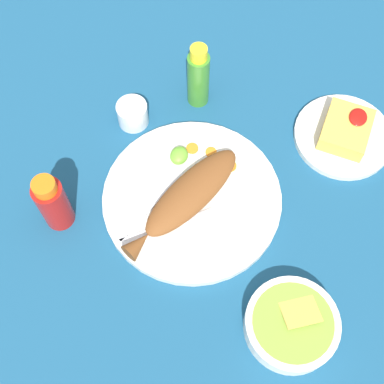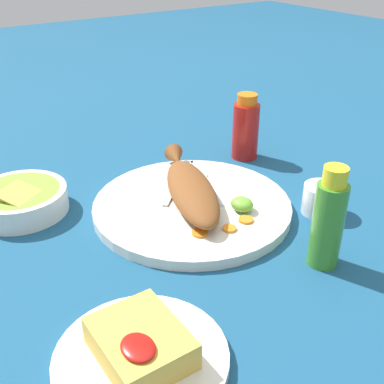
% 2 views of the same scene
% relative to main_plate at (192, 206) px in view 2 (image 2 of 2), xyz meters
% --- Properties ---
extents(ground_plane, '(4.00, 4.00, 0.00)m').
position_rel_main_plate_xyz_m(ground_plane, '(0.00, 0.00, -0.01)').
color(ground_plane, navy).
extents(main_plate, '(0.35, 0.35, 0.02)m').
position_rel_main_plate_xyz_m(main_plate, '(0.00, 0.00, 0.00)').
color(main_plate, silver).
rests_on(main_plate, ground_plane).
extents(fried_fish, '(0.29, 0.16, 0.04)m').
position_rel_main_plate_xyz_m(fried_fish, '(-0.01, 0.00, 0.03)').
color(fried_fish, brown).
rests_on(fried_fish, main_plate).
extents(fork_near, '(0.14, 0.14, 0.00)m').
position_rel_main_plate_xyz_m(fork_near, '(-0.08, 0.03, 0.01)').
color(fork_near, silver).
rests_on(fork_near, main_plate).
extents(fork_far, '(0.18, 0.08, 0.00)m').
position_rel_main_plate_xyz_m(fork_far, '(-0.06, 0.07, 0.01)').
color(fork_far, silver).
rests_on(fork_far, main_plate).
extents(carrot_slice_near, '(0.03, 0.03, 0.00)m').
position_rel_main_plate_xyz_m(carrot_slice_near, '(0.09, -0.05, 0.01)').
color(carrot_slice_near, orange).
rests_on(carrot_slice_near, main_plate).
extents(carrot_slice_mid, '(0.02, 0.02, 0.00)m').
position_rel_main_plate_xyz_m(carrot_slice_mid, '(0.11, -0.00, 0.01)').
color(carrot_slice_mid, orange).
rests_on(carrot_slice_mid, main_plate).
extents(carrot_slice_far, '(0.02, 0.02, 0.00)m').
position_rel_main_plate_xyz_m(carrot_slice_far, '(0.10, 0.04, 0.01)').
color(carrot_slice_far, orange).
rests_on(carrot_slice_far, main_plate).
extents(lime_wedge_main, '(0.04, 0.04, 0.02)m').
position_rel_main_plate_xyz_m(lime_wedge_main, '(0.07, 0.05, 0.02)').
color(lime_wedge_main, '#6BB233').
rests_on(lime_wedge_main, main_plate).
extents(hot_sauce_bottle_red, '(0.06, 0.06, 0.14)m').
position_rel_main_plate_xyz_m(hot_sauce_bottle_red, '(-0.12, 0.22, 0.06)').
color(hot_sauce_bottle_red, '#B21914').
rests_on(hot_sauce_bottle_red, ground_plane).
extents(hot_sauce_bottle_green, '(0.05, 0.05, 0.16)m').
position_rel_main_plate_xyz_m(hot_sauce_bottle_green, '(0.23, 0.08, 0.06)').
color(hot_sauce_bottle_green, '#3D8428').
rests_on(hot_sauce_bottle_green, ground_plane).
extents(salt_cup, '(0.06, 0.06, 0.05)m').
position_rel_main_plate_xyz_m(salt_cup, '(0.13, 0.18, 0.01)').
color(salt_cup, silver).
rests_on(salt_cup, ground_plane).
extents(side_plate_fries, '(0.20, 0.20, 0.01)m').
position_rel_main_plate_xyz_m(side_plate_fries, '(0.25, -0.24, -0.00)').
color(side_plate_fries, silver).
rests_on(side_plate_fries, ground_plane).
extents(fries_pile, '(0.11, 0.09, 0.04)m').
position_rel_main_plate_xyz_m(fries_pile, '(0.25, -0.24, 0.02)').
color(fries_pile, gold).
rests_on(fries_pile, side_plate_fries).
extents(guacamole_bowl, '(0.16, 0.16, 0.05)m').
position_rel_main_plate_xyz_m(guacamole_bowl, '(-0.17, -0.25, 0.01)').
color(guacamole_bowl, white).
rests_on(guacamole_bowl, ground_plane).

